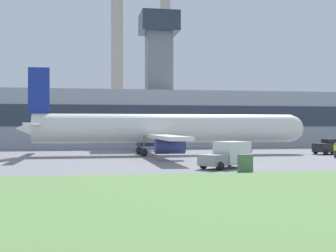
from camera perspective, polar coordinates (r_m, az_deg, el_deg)
name	(u,v)px	position (r m, az deg, el deg)	size (l,w,h in m)	color
ground_plane	(205,157)	(52.32, 4.53, -3.78)	(400.00, 400.00, 0.00)	gray
terminal_building	(163,117)	(80.54, -0.65, 1.12)	(88.31, 12.05, 22.89)	#9EA3AD
smokestack_left	(117,62)	(105.38, -6.23, 7.71)	(3.14, 3.14, 35.01)	#B2A899
smokestack_right	(165,42)	(105.47, -0.32, 10.18)	(2.66, 2.66, 44.07)	#B2A899
airplane	(163,129)	(55.57, -0.56, -0.37)	(34.62, 32.28, 10.12)	white
pushback_tug	(329,147)	(60.31, 19.03, -2.49)	(3.96, 3.01, 1.86)	#232328
baggage_truck	(228,155)	(38.41, 7.30, -3.57)	(4.87, 4.04, 2.16)	gray
ground_crew_person	(335,150)	(53.98, 19.72, -2.80)	(0.40, 0.40, 1.60)	#23283D
utility_cabinet	(245,163)	(35.48, 9.40, -4.50)	(1.04, 0.58, 1.31)	#4C724C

